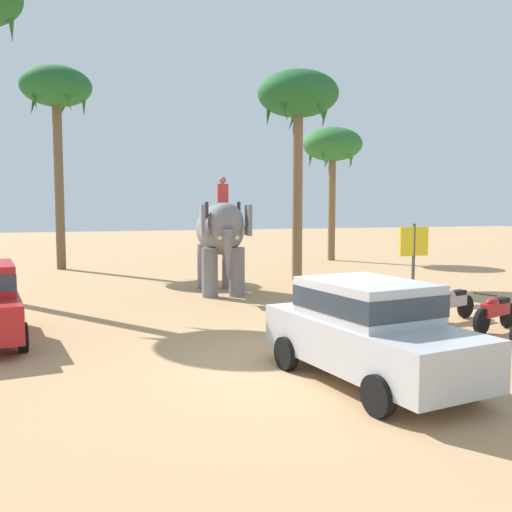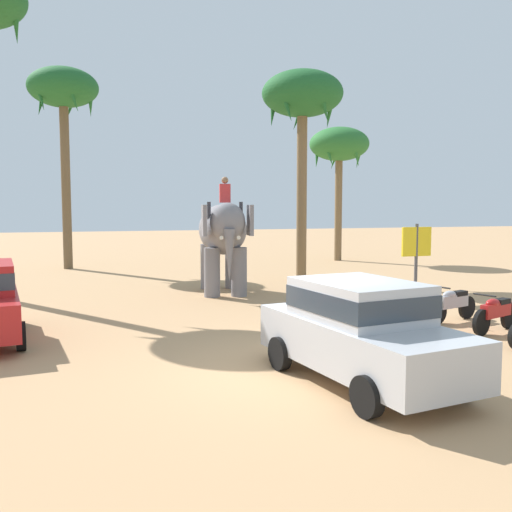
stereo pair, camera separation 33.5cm
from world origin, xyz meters
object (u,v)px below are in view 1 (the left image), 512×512
(motorcycle_far_in_row, at_px, (452,303))
(elephant_with_mahout, at_px, (221,235))
(car_sedan_foreground, at_px, (368,327))
(palm_tree_near_hut, at_px, (298,100))
(palm_tree_left_of_road, at_px, (332,148))
(signboard_yellow, at_px, (414,247))
(motorcycle_fourth_in_row, at_px, (495,311))
(palm_tree_behind_elephant, at_px, (56,93))

(motorcycle_far_in_row, bearing_deg, elephant_with_mahout, 125.03)
(car_sedan_foreground, xyz_separation_m, palm_tree_near_hut, (4.18, 12.71, 6.18))
(car_sedan_foreground, distance_m, palm_tree_left_of_road, 22.17)
(car_sedan_foreground, height_order, signboard_yellow, signboard_yellow)
(palm_tree_left_of_road, height_order, signboard_yellow, palm_tree_left_of_road)
(elephant_with_mahout, relative_size, motorcycle_fourth_in_row, 2.31)
(car_sedan_foreground, bearing_deg, palm_tree_behind_elephant, 103.82)
(motorcycle_far_in_row, bearing_deg, palm_tree_behind_elephant, 120.87)
(car_sedan_foreground, xyz_separation_m, motorcycle_fourth_in_row, (4.84, 2.43, -0.46))
(palm_tree_near_hut, distance_m, palm_tree_left_of_road, 8.49)
(palm_tree_near_hut, bearing_deg, palm_tree_behind_elephant, 142.30)
(palm_tree_left_of_road, xyz_separation_m, signboard_yellow, (-3.60, -12.77, -4.41))
(elephant_with_mahout, bearing_deg, palm_tree_left_of_road, 46.78)
(car_sedan_foreground, relative_size, palm_tree_behind_elephant, 0.46)
(motorcycle_fourth_in_row, height_order, motorcycle_far_in_row, same)
(elephant_with_mahout, bearing_deg, palm_tree_behind_elephant, 117.94)
(motorcycle_fourth_in_row, bearing_deg, motorcycle_far_in_row, 97.16)
(motorcycle_fourth_in_row, height_order, palm_tree_behind_elephant, palm_tree_behind_elephant)
(motorcycle_far_in_row, height_order, signboard_yellow, signboard_yellow)
(motorcycle_far_in_row, bearing_deg, palm_tree_left_of_road, 74.13)
(motorcycle_fourth_in_row, xyz_separation_m, palm_tree_behind_elephant, (-9.68, 17.24, 7.62))
(elephant_with_mahout, distance_m, palm_tree_left_of_road, 13.61)
(palm_tree_left_of_road, relative_size, signboard_yellow, 2.99)
(motorcycle_far_in_row, xyz_separation_m, palm_tree_near_hut, (-0.49, 8.93, 6.65))
(elephant_with_mahout, relative_size, palm_tree_left_of_road, 0.55)
(motorcycle_far_in_row, relative_size, palm_tree_behind_elephant, 0.19)
(motorcycle_far_in_row, distance_m, signboard_yellow, 3.33)
(elephant_with_mahout, bearing_deg, car_sedan_foreground, -91.48)
(palm_tree_near_hut, bearing_deg, motorcycle_fourth_in_row, -86.34)
(palm_tree_behind_elephant, bearing_deg, motorcycle_fourth_in_row, -60.71)
(car_sedan_foreground, relative_size, signboard_yellow, 1.79)
(motorcycle_fourth_in_row, xyz_separation_m, palm_tree_left_of_road, (4.31, 17.09, 5.64))
(signboard_yellow, bearing_deg, palm_tree_behind_elephant, 128.77)
(motorcycle_far_in_row, bearing_deg, car_sedan_foreground, -141.04)
(car_sedan_foreground, relative_size, motorcycle_far_in_row, 2.45)
(palm_tree_left_of_road, bearing_deg, palm_tree_behind_elephant, 179.36)
(signboard_yellow, bearing_deg, motorcycle_fourth_in_row, -99.31)
(car_sedan_foreground, bearing_deg, palm_tree_left_of_road, 64.90)
(motorcycle_far_in_row, xyz_separation_m, palm_tree_behind_elephant, (-9.51, 15.90, 7.62))
(palm_tree_left_of_road, bearing_deg, motorcycle_fourth_in_row, -104.15)
(motorcycle_far_in_row, distance_m, palm_tree_behind_elephant, 20.03)
(palm_tree_near_hut, xyz_separation_m, palm_tree_left_of_road, (4.97, 6.81, -1.01))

